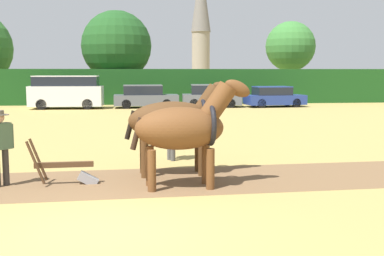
% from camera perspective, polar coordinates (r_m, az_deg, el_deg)
% --- Properties ---
extents(ground_plane, '(240.00, 240.00, 0.00)m').
position_cam_1_polar(ground_plane, '(7.84, -11.51, -12.12)').
color(ground_plane, '#A88E4C').
extents(hedgerow, '(68.29, 1.28, 2.68)m').
position_cam_1_polar(hedgerow, '(37.13, -8.00, 4.88)').
color(hedgerow, '#194719').
rests_on(hedgerow, ground).
extents(tree_center_left, '(5.64, 5.64, 7.37)m').
position_cam_1_polar(tree_center_left, '(39.76, -8.95, 9.60)').
color(tree_center_left, '#4C3823').
rests_on(tree_center_left, ground).
extents(tree_center, '(4.44, 4.44, 6.94)m').
position_cam_1_polar(tree_center, '(44.56, 11.59, 9.43)').
color(tree_center, brown).
rests_on(tree_center, ground).
extents(church_spire, '(2.66, 2.66, 17.28)m').
position_cam_1_polar(church_spire, '(66.39, 1.06, 12.40)').
color(church_spire, gray).
rests_on(church_spire, ground).
extents(draft_horse_lead_left, '(2.68, 1.04, 2.42)m').
position_cam_1_polar(draft_horse_lead_left, '(10.34, -0.83, 0.08)').
color(draft_horse_lead_left, brown).
rests_on(draft_horse_lead_left, ground).
extents(draft_horse_lead_right, '(2.77, 1.05, 2.34)m').
position_cam_1_polar(draft_horse_lead_right, '(11.66, -1.83, 0.93)').
color(draft_horse_lead_right, '#513319').
rests_on(draft_horse_lead_right, ground).
extents(plow, '(1.55, 0.47, 1.13)m').
position_cam_1_polar(plow, '(11.11, -14.28, -4.90)').
color(plow, '#4C331E').
rests_on(plow, ground).
extents(farmer_at_plow, '(0.48, 0.50, 1.68)m').
position_cam_1_polar(farmer_at_plow, '(11.29, -21.78, -1.57)').
color(farmer_at_plow, '#38332D').
rests_on(farmer_at_plow, ground).
extents(farmer_beside_team, '(0.40, 0.59, 1.59)m').
position_cam_1_polar(farmer_beside_team, '(13.57, -2.49, -0.05)').
color(farmer_beside_team, '#4C4C4C').
rests_on(farmer_beside_team, ground).
extents(parked_van, '(4.86, 2.09, 2.21)m').
position_cam_1_polar(parked_van, '(33.42, -14.66, 4.17)').
color(parked_van, silver).
rests_on(parked_van, ground).
extents(parked_car_left, '(4.41, 1.83, 1.57)m').
position_cam_1_polar(parked_car_left, '(33.34, -5.59, 3.70)').
color(parked_car_left, '#565B66').
rests_on(parked_car_left, ground).
extents(parked_car_center_left, '(4.22, 2.14, 1.59)m').
position_cam_1_polar(parked_car_center_left, '(33.85, 2.22, 3.78)').
color(parked_car_center_left, '#565B66').
rests_on(parked_car_center_left, ground).
extents(parked_car_center, '(4.30, 2.17, 1.45)m').
position_cam_1_polar(parked_car_center, '(34.51, 9.68, 3.65)').
color(parked_car_center, navy).
rests_on(parked_car_center, ground).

